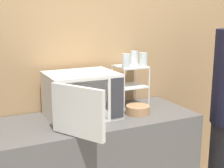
{
  "coord_description": "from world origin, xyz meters",
  "views": [
    {
      "loc": [
        -0.81,
        -1.66,
        1.63
      ],
      "look_at": [
        0.16,
        0.33,
        1.14
      ],
      "focal_mm": 50.0,
      "sensor_mm": 36.0,
      "label": 1
    }
  ],
  "objects_px": {
    "microwave": "(81,96)",
    "dish_rack": "(130,77)",
    "glass_front_left": "(126,61)",
    "bowl": "(138,110)",
    "glass_back_right": "(134,57)",
    "glass_front_right": "(143,59)"
  },
  "relations": [
    {
      "from": "dish_rack",
      "to": "bowl",
      "type": "bearing_deg",
      "value": -104.6
    },
    {
      "from": "bowl",
      "to": "glass_front_left",
      "type": "bearing_deg",
      "value": 97.01
    },
    {
      "from": "dish_rack",
      "to": "glass_back_right",
      "type": "distance_m",
      "value": 0.18
    },
    {
      "from": "glass_back_right",
      "to": "bowl",
      "type": "xyz_separation_m",
      "value": [
        -0.13,
        -0.29,
        -0.35
      ]
    },
    {
      "from": "dish_rack",
      "to": "glass_front_right",
      "type": "xyz_separation_m",
      "value": [
        0.08,
        -0.06,
        0.15
      ]
    },
    {
      "from": "glass_back_right",
      "to": "bowl",
      "type": "height_order",
      "value": "glass_back_right"
    },
    {
      "from": "microwave",
      "to": "bowl",
      "type": "relative_size",
      "value": 4.07
    },
    {
      "from": "dish_rack",
      "to": "glass_front_left",
      "type": "height_order",
      "value": "glass_front_left"
    },
    {
      "from": "glass_back_right",
      "to": "glass_front_right",
      "type": "height_order",
      "value": "same"
    },
    {
      "from": "microwave",
      "to": "dish_rack",
      "type": "relative_size",
      "value": 2.23
    },
    {
      "from": "glass_front_right",
      "to": "dish_rack",
      "type": "bearing_deg",
      "value": 142.07
    },
    {
      "from": "glass_front_right",
      "to": "bowl",
      "type": "relative_size",
      "value": 0.61
    },
    {
      "from": "glass_front_left",
      "to": "glass_front_right",
      "type": "xyz_separation_m",
      "value": [
        0.15,
        0.01,
        0.0
      ]
    },
    {
      "from": "glass_back_right",
      "to": "glass_front_right",
      "type": "relative_size",
      "value": 1.0
    },
    {
      "from": "glass_front_left",
      "to": "microwave",
      "type": "bearing_deg",
      "value": -172.25
    },
    {
      "from": "dish_rack",
      "to": "glass_back_right",
      "type": "xyz_separation_m",
      "value": [
        0.07,
        0.07,
        0.15
      ]
    },
    {
      "from": "glass_back_right",
      "to": "glass_front_right",
      "type": "xyz_separation_m",
      "value": [
        0.0,
        -0.13,
        0.0
      ]
    },
    {
      "from": "glass_back_right",
      "to": "bowl",
      "type": "distance_m",
      "value": 0.47
    },
    {
      "from": "glass_back_right",
      "to": "dish_rack",
      "type": "bearing_deg",
      "value": -135.83
    },
    {
      "from": "glass_front_left",
      "to": "glass_back_right",
      "type": "xyz_separation_m",
      "value": [
        0.15,
        0.14,
        0.0
      ]
    },
    {
      "from": "dish_rack",
      "to": "bowl",
      "type": "xyz_separation_m",
      "value": [
        -0.06,
        -0.22,
        -0.2
      ]
    },
    {
      "from": "dish_rack",
      "to": "glass_front_left",
      "type": "bearing_deg",
      "value": -138.76
    }
  ]
}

